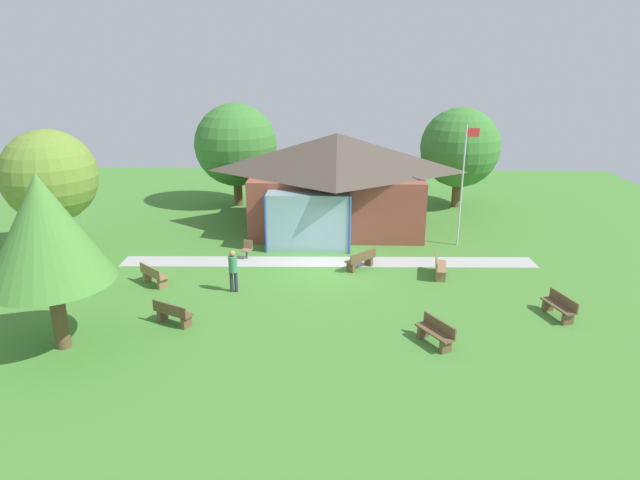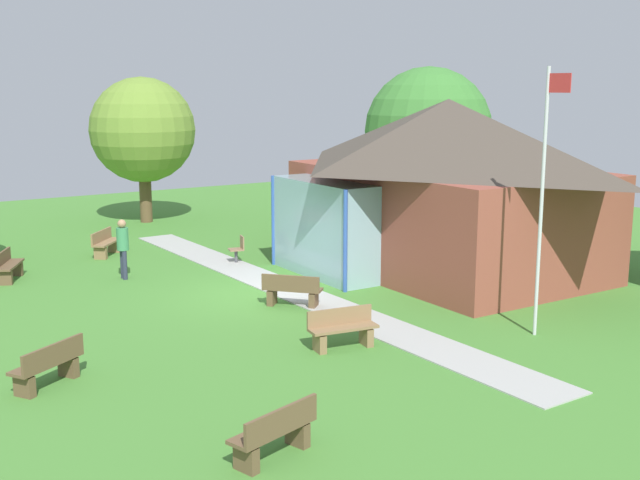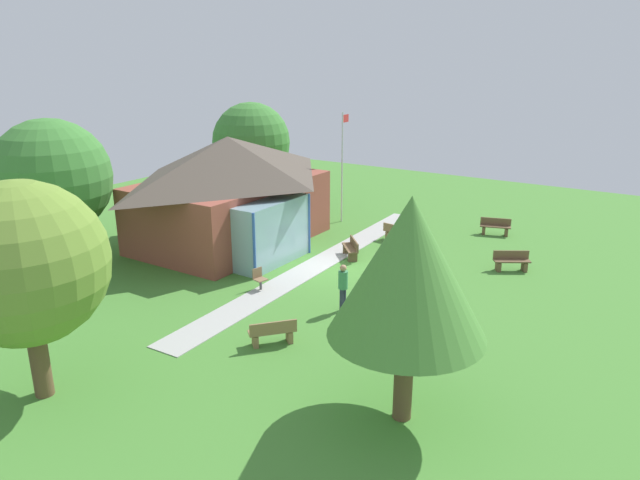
% 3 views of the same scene
% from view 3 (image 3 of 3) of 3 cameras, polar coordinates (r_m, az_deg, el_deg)
% --- Properties ---
extents(ground_plane, '(44.00, 44.00, 0.00)m').
position_cam_3_polar(ground_plane, '(25.08, 1.67, -2.69)').
color(ground_plane, '#478433').
extents(pavilion, '(9.77, 7.57, 5.11)m').
position_cam_3_polar(pavilion, '(27.99, -8.68, 4.97)').
color(pavilion, brown).
rests_on(pavilion, ground_plane).
extents(footpath, '(18.74, 1.84, 0.03)m').
position_cam_3_polar(footpath, '(25.52, -0.04, -2.28)').
color(footpath, '#ADADA8').
rests_on(footpath, ground_plane).
extents(flagpole, '(0.64, 0.08, 5.89)m').
position_cam_3_polar(flagpole, '(31.31, 2.21, 7.57)').
color(flagpole, silver).
rests_on(flagpole, ground_plane).
extents(bench_lawn_far_right, '(0.86, 1.56, 0.84)m').
position_cam_3_polar(bench_lawn_far_right, '(30.79, 16.77, 1.22)').
color(bench_lawn_far_right, brown).
rests_on(bench_lawn_far_right, ground_plane).
extents(bench_front_right, '(1.17, 1.51, 0.84)m').
position_cam_3_polar(bench_front_right, '(25.88, 18.22, -2.01)').
color(bench_front_right, brown).
rests_on(bench_front_right, ground_plane).
extents(bench_front_left, '(1.54, 1.07, 0.84)m').
position_cam_3_polar(bench_front_left, '(18.34, 7.44, -9.48)').
color(bench_front_left, brown).
rests_on(bench_front_left, ground_plane).
extents(bench_rear_near_path, '(1.40, 1.34, 0.84)m').
position_cam_3_polar(bench_rear_near_path, '(26.20, 3.06, -0.88)').
color(bench_rear_near_path, brown).
rests_on(bench_rear_near_path, ground_plane).
extents(bench_mid_left, '(1.42, 1.31, 0.84)m').
position_cam_3_polar(bench_mid_left, '(18.55, -4.66, -9.05)').
color(bench_mid_left, olive).
rests_on(bench_mid_left, ground_plane).
extents(bench_mid_right, '(0.66, 1.55, 0.84)m').
position_cam_3_polar(bench_mid_right, '(28.70, 7.60, 0.66)').
color(bench_mid_right, olive).
rests_on(bench_mid_right, ground_plane).
extents(patio_chair_west, '(0.53, 0.53, 0.86)m').
position_cam_3_polar(patio_chair_west, '(22.73, -5.94, -3.87)').
color(patio_chair_west, '#8C6B4C').
rests_on(patio_chair_west, ground_plane).
extents(visitor_strolling_lawn, '(0.34, 0.34, 1.74)m').
position_cam_3_polar(visitor_strolling_lawn, '(20.59, 2.27, -4.32)').
color(visitor_strolling_lawn, '#2D3347').
rests_on(visitor_strolling_lawn, ground_plane).
extents(tree_behind_pavilion_left, '(4.97, 4.97, 6.25)m').
position_cam_3_polar(tree_behind_pavilion_left, '(27.35, -24.74, 5.58)').
color(tree_behind_pavilion_left, brown).
rests_on(tree_behind_pavilion_left, ground_plane).
extents(tree_behind_pavilion_right, '(4.75, 4.75, 6.03)m').
position_cam_3_polar(tree_behind_pavilion_right, '(36.41, -6.73, 9.53)').
color(tree_behind_pavilion_right, brown).
rests_on(tree_behind_pavilion_right, ground_plane).
extents(tree_lawn_corner, '(3.82, 3.82, 5.73)m').
position_cam_3_polar(tree_lawn_corner, '(13.67, 8.68, -2.83)').
color(tree_lawn_corner, brown).
rests_on(tree_lawn_corner, ground_plane).
extents(tree_west_hedge, '(4.22, 4.22, 5.86)m').
position_cam_3_polar(tree_west_hedge, '(16.35, -26.99, -2.10)').
color(tree_west_hedge, brown).
rests_on(tree_west_hedge, ground_plane).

